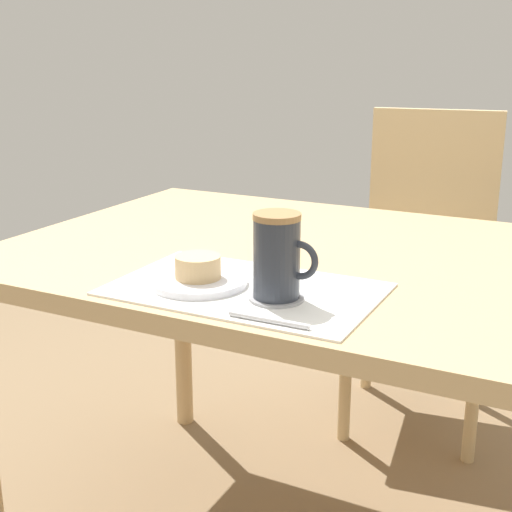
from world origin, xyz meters
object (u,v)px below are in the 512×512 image
at_px(wooden_chair, 425,257).
at_px(pastry_plate, 198,281).
at_px(dining_table, 337,287).
at_px(coffee_mug, 278,256).
at_px(pastry, 198,267).

bearing_deg(wooden_chair, pastry_plate, 74.89).
height_order(dining_table, pastry_plate, pastry_plate).
xyz_separation_m(dining_table, coffee_mug, (0.01, -0.30, 0.15)).
relative_size(pastry_plate, pastry, 2.16).
bearing_deg(coffee_mug, wooden_chair, 90.89).
bearing_deg(pastry_plate, pastry, 0.00).
height_order(dining_table, pastry, pastry).
distance_m(wooden_chair, pastry_plate, 1.10).
xyz_separation_m(wooden_chair, pastry_plate, (-0.14, -1.07, 0.22)).
distance_m(pastry_plate, pastry, 0.03).
xyz_separation_m(dining_table, wooden_chair, (-0.01, 0.78, -0.14)).
relative_size(dining_table, pastry_plate, 7.97).
height_order(dining_table, wooden_chair, wooden_chair).
bearing_deg(dining_table, pastry_plate, -116.70).
height_order(dining_table, coffee_mug, coffee_mug).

